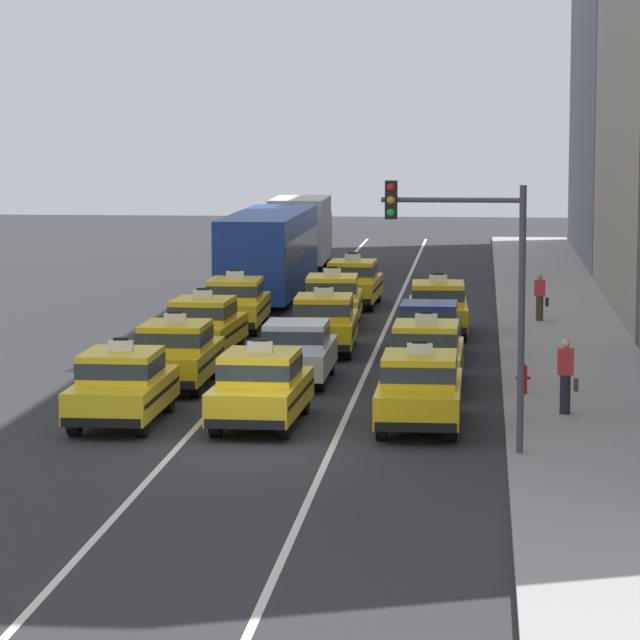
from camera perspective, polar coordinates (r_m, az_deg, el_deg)
ground_plane at (r=35.49m, az=-2.28°, el=-4.39°), size 160.00×160.00×0.00m
lane_stripe_left_center at (r=55.29m, az=-1.17°, el=-0.32°), size 0.14×80.00×0.01m
lane_stripe_center_right at (r=55.02m, az=2.14°, el=-0.36°), size 0.14×80.00×0.01m
sidewalk_curb at (r=50.03m, az=8.24°, el=-1.07°), size 4.00×90.00×0.15m
taxi_left_nearest at (r=38.79m, az=-6.54°, el=-2.15°), size 1.82×4.56×1.96m
taxi_left_second at (r=43.77m, az=-4.77°, el=-1.09°), size 1.83×4.57×1.96m
taxi_left_third at (r=49.38m, az=-3.86°, el=-0.18°), size 1.96×4.62×1.96m
taxi_left_fourth at (r=55.14m, az=-2.80°, el=0.57°), size 1.92×4.60×1.96m
bus_left_fifth at (r=64.30m, az=-1.69°, el=2.32°), size 2.58×11.21×3.22m
box_truck_left_sixth at (r=74.88m, az=-0.61°, el=2.94°), size 2.38×6.99×3.27m
taxi_center_nearest at (r=38.38m, az=-1.96°, el=-2.20°), size 1.94×4.61×1.96m
sedan_center_second at (r=44.42m, az=-0.77°, el=-0.99°), size 1.78×4.31×1.58m
taxi_center_third at (r=50.01m, az=0.13°, el=-0.07°), size 1.95×4.61×1.96m
taxi_center_fourth at (r=56.10m, az=0.41°, el=0.69°), size 1.97×4.62×1.96m
taxi_center_fifth at (r=61.73m, az=1.09°, el=1.25°), size 1.93×4.61×1.96m
taxi_right_nearest at (r=38.10m, az=3.30°, el=-2.28°), size 1.82×4.56×1.96m
taxi_right_second at (r=43.65m, az=3.52°, el=-1.11°), size 1.85×4.57×1.96m
sedan_right_third at (r=48.95m, az=3.60°, el=-0.27°), size 1.79×4.31×1.58m
taxi_right_fourth at (r=53.97m, az=3.91°, el=0.43°), size 1.96×4.61×1.96m
pedestrian_near_crosswalk at (r=56.79m, az=7.27°, el=0.76°), size 0.47×0.24×1.56m
pedestrian_mid_block at (r=39.38m, az=8.11°, el=-1.85°), size 0.47×0.24×1.71m
fire_hydrant at (r=42.13m, az=6.71°, el=-1.89°), size 0.36×0.22×0.73m
traffic_light_pole at (r=34.40m, az=5.07°, el=1.66°), size 2.87×0.33×5.58m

